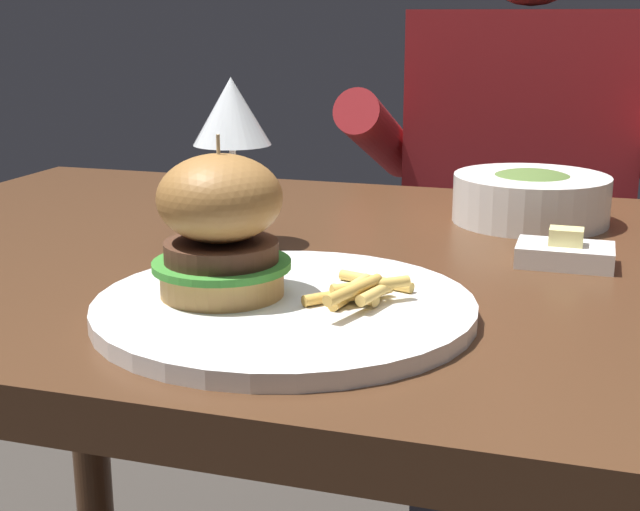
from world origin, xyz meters
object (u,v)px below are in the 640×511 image
object	(u,v)px
butter_dish	(565,253)
diner_person	(516,264)
wine_glass	(232,118)
burger_sandwich	(221,225)
main_plate	(285,308)
soup_bowl	(531,197)

from	to	relation	value
butter_dish	diner_person	world-z (taller)	diner_person
diner_person	wine_glass	bearing A→B (deg)	-110.13
burger_sandwich	diner_person	size ratio (longest dim) A/B	0.11
butter_dish	main_plate	bearing A→B (deg)	-132.75
soup_bowl	diner_person	bearing A→B (deg)	96.00
burger_sandwich	wine_glass	world-z (taller)	wine_glass
butter_dish	soup_bowl	world-z (taller)	soup_bowl
burger_sandwich	wine_glass	xyz separation A→B (m)	(-0.08, 0.21, 0.06)
burger_sandwich	butter_dish	size ratio (longest dim) A/B	1.42
main_plate	soup_bowl	distance (m)	0.43
main_plate	diner_person	size ratio (longest dim) A/B	0.26
wine_glass	diner_person	distance (m)	0.76
main_plate	diner_person	world-z (taller)	diner_person
diner_person	soup_bowl	bearing A→B (deg)	-84.00
butter_dish	soup_bowl	distance (m)	0.19
soup_bowl	diner_person	distance (m)	0.50
main_plate	soup_bowl	xyz separation A→B (m)	(0.16, 0.40, 0.02)
main_plate	diner_person	bearing A→B (deg)	82.62
wine_glass	diner_person	bearing A→B (deg)	69.87
butter_dish	burger_sandwich	bearing A→B (deg)	-139.10
main_plate	butter_dish	bearing A→B (deg)	47.25
burger_sandwich	soup_bowl	bearing A→B (deg)	62.29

